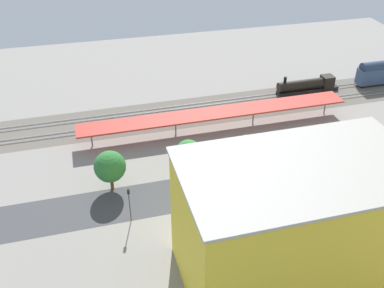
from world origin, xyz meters
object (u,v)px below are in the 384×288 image
Objects in this scene: locomotive at (309,86)px; parked_car_3 at (255,191)px; box_truck_1 at (264,201)px; box_truck_0 at (225,200)px; parked_car_0 at (357,176)px; parked_car_1 at (322,180)px; platform_canopy_near at (216,113)px; street_tree_0 at (188,153)px; parked_car_2 at (290,185)px; street_tree_2 at (247,146)px; construction_building at (294,224)px; parked_car_4 at (220,197)px; box_truck_2 at (281,198)px; traffic_light at (129,200)px; street_tree_1 at (110,167)px.

locomotive is 3.60× the size of parked_car_3.
box_truck_1 is at bearing 54.53° from locomotive.
box_truck_0 is at bearing 20.49° from parked_car_3.
parked_car_1 is (6.48, -0.40, -0.03)m from parked_car_0.
box_truck_0 reaches higher than parked_car_1.
street_tree_0 reaches higher than platform_canopy_near.
street_tree_2 is (5.36, -7.90, 3.89)m from parked_car_2.
parked_car_1 is 14.55m from street_tree_2.
street_tree_0 is at bearing -73.53° from construction_building.
parked_car_0 is at bearing 179.09° from parked_car_4.
locomotive is at bearing -157.84° from platform_canopy_near.
parked_car_1 is at bearing 145.69° from street_tree_2.
box_truck_0 is 12.58m from street_tree_2.
box_truck_0 is (18.64, 2.08, 0.96)m from parked_car_1.
box_truck_2 is (-2.95, 3.91, 0.90)m from parked_car_3.
locomotive is at bearing -134.86° from street_tree_2.
construction_building is at bearing 84.43° from parked_car_3.
street_tree_0 reaches higher than traffic_light.
box_truck_1 is at bearing 89.92° from parked_car_3.
platform_canopy_near is 16.73m from street_tree_0.
box_truck_2 is at bearing 169.44° from box_truck_0.
parked_car_0 is at bearing 178.25° from parked_car_2.
box_truck_0 is 1.00× the size of box_truck_2.
parked_car_2 is at bearing 124.15° from street_tree_2.
box_truck_0 is at bearing 6.36° from parked_car_1.
street_tree_2 is at bearing -95.24° from box_truck_1.
parked_car_0 is 0.71× the size of traffic_light.
street_tree_1 is at bearing 32.90° from platform_canopy_near.
box_truck_0 is (-0.17, 2.08, 0.91)m from parked_car_4.
street_tree_0 reaches higher than box_truck_2.
box_truck_1 is 15.93m from street_tree_0.
parked_car_0 is (7.47, 33.94, -0.96)m from locomotive.
parked_car_3 is at bearing -53.01° from box_truck_2.
box_truck_1 reaches higher than parked_car_4.
construction_building is at bearing 38.15° from parked_car_0.
box_truck_1 is at bearing 30.38° from parked_car_2.
street_tree_0 reaches higher than locomotive.
parked_car_4 is 7.28m from box_truck_1.
street_tree_0 is 0.93× the size of street_tree_1.
locomotive is (-26.96, -10.98, -2.05)m from platform_canopy_near.
platform_canopy_near is at bearing -123.42° from street_tree_0.
street_tree_1 is at bearing 27.38° from locomotive.
parked_car_3 is 0.45× the size of box_truck_2.
street_tree_1 is (21.81, -24.33, -4.07)m from construction_building.
parked_car_2 is (6.21, 0.01, 0.03)m from parked_car_1.
parked_car_3 is at bearing -1.55° from parked_car_2.
street_tree_1 is 24.52m from street_tree_2.
parked_car_1 is at bearing 168.07° from street_tree_1.
parked_car_3 is 0.64× the size of street_tree_2.
box_truck_0 is 1.29× the size of street_tree_1.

